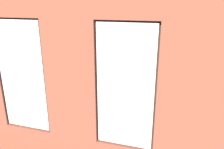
# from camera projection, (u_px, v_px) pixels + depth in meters

# --- Properties ---
(ground_plane) EXTENTS (6.85, 6.27, 0.10)m
(ground_plane) POSITION_uv_depth(u_px,v_px,m) (116.00, 104.00, 6.66)
(ground_plane) COLOR brown
(brick_wall_with_windows) EXTENTS (6.25, 0.30, 3.56)m
(brick_wall_with_windows) POSITION_uv_depth(u_px,v_px,m) (71.00, 74.00, 3.59)
(brick_wall_with_windows) COLOR brown
(brick_wall_with_windows) RESTS_ON ground_plane
(white_wall_right) EXTENTS (0.10, 5.27, 3.56)m
(white_wall_right) POSITION_uv_depth(u_px,v_px,m) (19.00, 40.00, 6.76)
(white_wall_right) COLOR white
(white_wall_right) RESTS_ON ground_plane
(couch_by_window) EXTENTS (1.87, 0.87, 0.80)m
(couch_by_window) POSITION_uv_depth(u_px,v_px,m) (56.00, 124.00, 4.85)
(couch_by_window) COLOR black
(couch_by_window) RESTS_ON ground_plane
(couch_left) EXTENTS (0.93, 1.83, 0.80)m
(couch_left) POSITION_uv_depth(u_px,v_px,m) (202.00, 101.00, 5.99)
(couch_left) COLOR black
(couch_left) RESTS_ON ground_plane
(coffee_table) EXTENTS (1.51, 0.89, 0.45)m
(coffee_table) POSITION_uv_depth(u_px,v_px,m) (113.00, 94.00, 6.27)
(coffee_table) COLOR tan
(coffee_table) RESTS_ON ground_plane
(cup_ceramic) EXTENTS (0.07, 0.07, 0.09)m
(cup_ceramic) POSITION_uv_depth(u_px,v_px,m) (113.00, 91.00, 6.24)
(cup_ceramic) COLOR #4C4C51
(cup_ceramic) RESTS_ON coffee_table
(table_plant_small) EXTENTS (0.18, 0.18, 0.28)m
(table_plant_small) POSITION_uv_depth(u_px,v_px,m) (96.00, 87.00, 6.21)
(table_plant_small) COLOR beige
(table_plant_small) RESTS_ON coffee_table
(remote_gray) EXTENTS (0.17, 0.13, 0.02)m
(remote_gray) POSITION_uv_depth(u_px,v_px,m) (107.00, 90.00, 6.41)
(remote_gray) COLOR #59595B
(remote_gray) RESTS_ON coffee_table
(media_console) EXTENTS (1.12, 0.42, 0.56)m
(media_console) POSITION_uv_depth(u_px,v_px,m) (27.00, 90.00, 6.88)
(media_console) COLOR black
(media_console) RESTS_ON ground_plane
(tv_flatscreen) EXTENTS (1.08, 0.20, 0.78)m
(tv_flatscreen) POSITION_uv_depth(u_px,v_px,m) (25.00, 69.00, 6.68)
(tv_flatscreen) COLOR black
(tv_flatscreen) RESTS_ON media_console
(papasan_chair) EXTENTS (1.05, 1.05, 0.67)m
(papasan_chair) POSITION_uv_depth(u_px,v_px,m) (101.00, 70.00, 8.38)
(papasan_chair) COLOR olive
(papasan_chair) RESTS_ON ground_plane
(potted_plant_foreground_right) EXTENTS (0.56, 0.56, 0.99)m
(potted_plant_foreground_right) POSITION_uv_depth(u_px,v_px,m) (73.00, 60.00, 9.03)
(potted_plant_foreground_right) COLOR #47423D
(potted_plant_foreground_right) RESTS_ON ground_plane
(potted_plant_by_left_couch) EXTENTS (0.31, 0.31, 0.53)m
(potted_plant_by_left_couch) POSITION_uv_depth(u_px,v_px,m) (186.00, 82.00, 7.32)
(potted_plant_by_left_couch) COLOR beige
(potted_plant_by_left_couch) RESTS_ON ground_plane
(potted_plant_mid_room_small) EXTENTS (0.37, 0.37, 0.63)m
(potted_plant_mid_room_small) POSITION_uv_depth(u_px,v_px,m) (141.00, 82.00, 7.17)
(potted_plant_mid_room_small) COLOR brown
(potted_plant_mid_room_small) RESTS_ON ground_plane
(potted_plant_between_couches) EXTENTS (1.02, 0.91, 1.48)m
(potted_plant_between_couches) POSITION_uv_depth(u_px,v_px,m) (116.00, 118.00, 4.40)
(potted_plant_between_couches) COLOR #47423D
(potted_plant_between_couches) RESTS_ON ground_plane
(potted_plant_corner_near_left) EXTENTS (0.73, 0.84, 1.19)m
(potted_plant_corner_near_left) POSITION_uv_depth(u_px,v_px,m) (203.00, 74.00, 7.71)
(potted_plant_corner_near_left) COLOR gray
(potted_plant_corner_near_left) RESTS_ON ground_plane
(potted_plant_near_tv) EXTENTS (0.42, 0.42, 0.84)m
(potted_plant_near_tv) POSITION_uv_depth(u_px,v_px,m) (19.00, 97.00, 5.74)
(potted_plant_near_tv) COLOR #9E5638
(potted_plant_near_tv) RESTS_ON ground_plane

